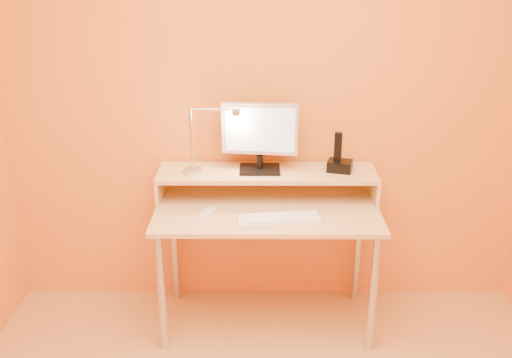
{
  "coord_description": "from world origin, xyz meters",
  "views": [
    {
      "loc": [
        -0.04,
        -1.64,
        2.02
      ],
      "look_at": [
        -0.06,
        1.13,
        0.91
      ],
      "focal_mm": 40.7,
      "sensor_mm": 36.0,
      "label": 1
    }
  ],
  "objects_px": {
    "monitor_panel": "(260,129)",
    "lamp_base": "(193,171)",
    "mouse": "(313,217)",
    "remote_control": "(207,214)",
    "keyboard": "(279,220)",
    "phone_dock": "(340,166)"
  },
  "relations": [
    {
      "from": "phone_dock",
      "to": "monitor_panel",
      "type": "bearing_deg",
      "value": -165.6
    },
    {
      "from": "lamp_base",
      "to": "phone_dock",
      "type": "relative_size",
      "value": 0.77
    },
    {
      "from": "monitor_panel",
      "to": "phone_dock",
      "type": "xyz_separation_m",
      "value": [
        0.44,
        -0.01,
        -0.21
      ]
    },
    {
      "from": "monitor_panel",
      "to": "lamp_base",
      "type": "xyz_separation_m",
      "value": [
        -0.36,
        -0.04,
        -0.23
      ]
    },
    {
      "from": "lamp_base",
      "to": "mouse",
      "type": "xyz_separation_m",
      "value": [
        0.64,
        -0.26,
        -0.16
      ]
    },
    {
      "from": "remote_control",
      "to": "mouse",
      "type": "bearing_deg",
      "value": 15.47
    },
    {
      "from": "lamp_base",
      "to": "remote_control",
      "type": "bearing_deg",
      "value": -66.77
    },
    {
      "from": "monitor_panel",
      "to": "remote_control",
      "type": "bearing_deg",
      "value": -132.26
    },
    {
      "from": "monitor_panel",
      "to": "keyboard",
      "type": "bearing_deg",
      "value": -66.66
    },
    {
      "from": "lamp_base",
      "to": "mouse",
      "type": "bearing_deg",
      "value": -21.9
    },
    {
      "from": "monitor_panel",
      "to": "remote_control",
      "type": "height_order",
      "value": "monitor_panel"
    },
    {
      "from": "keyboard",
      "to": "mouse",
      "type": "height_order",
      "value": "mouse"
    },
    {
      "from": "phone_dock",
      "to": "remote_control",
      "type": "height_order",
      "value": "phone_dock"
    },
    {
      "from": "monitor_panel",
      "to": "lamp_base",
      "type": "bearing_deg",
      "value": -167.49
    },
    {
      "from": "monitor_panel",
      "to": "lamp_base",
      "type": "distance_m",
      "value": 0.43
    },
    {
      "from": "keyboard",
      "to": "remote_control",
      "type": "xyz_separation_m",
      "value": [
        -0.38,
        0.08,
        -0.0
      ]
    },
    {
      "from": "lamp_base",
      "to": "keyboard",
      "type": "relative_size",
      "value": 0.24
    },
    {
      "from": "monitor_panel",
      "to": "keyboard",
      "type": "distance_m",
      "value": 0.51
    },
    {
      "from": "phone_dock",
      "to": "remote_control",
      "type": "relative_size",
      "value": 0.77
    },
    {
      "from": "lamp_base",
      "to": "monitor_panel",
      "type": "bearing_deg",
      "value": 6.26
    },
    {
      "from": "monitor_panel",
      "to": "keyboard",
      "type": "xyz_separation_m",
      "value": [
        0.1,
        -0.32,
        -0.39
      ]
    },
    {
      "from": "monitor_panel",
      "to": "mouse",
      "type": "bearing_deg",
      "value": -41.15
    }
  ]
}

